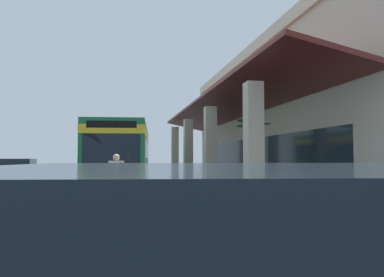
{
  "coord_description": "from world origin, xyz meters",
  "views": [
    {
      "loc": [
        22.01,
        1.25,
        1.5
      ],
      "look_at": [
        4.5,
        4.63,
        2.45
      ],
      "focal_mm": 34.73,
      "sensor_mm": 36.0,
      "label": 1
    }
  ],
  "objects": [
    {
      "name": "ground",
      "position": [
        0.0,
        8.0,
        0.0
      ],
      "size": [
        120.0,
        120.0,
        0.0
      ],
      "primitive_type": "plane",
      "color": "#262628"
    },
    {
      "name": "curb_strip",
      "position": [
        1.35,
        5.01,
        0.06
      ],
      "size": [
        28.89,
        0.5,
        0.12
      ],
      "primitive_type": "cube",
      "color": "#9E998E",
      "rests_on": "ground"
    },
    {
      "name": "plaza_building",
      "position": [
        1.35,
        14.64,
        3.96
      ],
      "size": [
        24.38,
        15.77,
        7.92
      ],
      "color": "beige",
      "rests_on": "ground"
    },
    {
      "name": "transit_bus",
      "position": [
        1.76,
        1.39,
        1.85
      ],
      "size": [
        11.39,
        3.52,
        3.34
      ],
      "color": "#196638",
      "rests_on": "ground"
    },
    {
      "name": "parked_sedan_charcoal",
      "position": [
        -2.6,
        -4.89,
        0.75
      ],
      "size": [
        4.47,
        2.15,
        1.47
      ],
      "color": "#232328",
      "rests_on": "ground"
    },
    {
      "name": "parked_sedan_tan",
      "position": [
        -5.94,
        -6.27,
        0.75
      ],
      "size": [
        4.55,
        2.29,
        1.47
      ],
      "color": "#9E845B",
      "rests_on": "ground"
    },
    {
      "name": "pedestrian",
      "position": [
        9.77,
        1.12,
        0.91
      ],
      "size": [
        0.52,
        0.51,
        1.63
      ],
      "color": "navy",
      "rests_on": "ground"
    },
    {
      "name": "potted_palm",
      "position": [
        8.56,
        6.2,
        0.74
      ],
      "size": [
        1.75,
        1.51,
        2.99
      ],
      "color": "#4C4742",
      "rests_on": "ground"
    }
  ]
}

